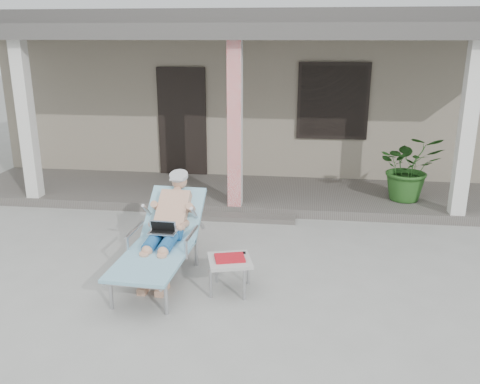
# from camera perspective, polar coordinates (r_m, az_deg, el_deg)

# --- Properties ---
(ground) EXTENTS (60.00, 60.00, 0.00)m
(ground) POSITION_cam_1_polar(r_m,az_deg,el_deg) (6.48, -3.17, -8.67)
(ground) COLOR #9E9E99
(ground) RESTS_ON ground
(house) EXTENTS (10.40, 5.40, 3.30)m
(house) POSITION_cam_1_polar(r_m,az_deg,el_deg) (12.33, 2.26, 11.75)
(house) COLOR gray
(house) RESTS_ON ground
(porch_deck) EXTENTS (10.00, 2.00, 0.15)m
(porch_deck) POSITION_cam_1_polar(r_m,az_deg,el_deg) (9.22, 0.18, -0.18)
(porch_deck) COLOR #605B56
(porch_deck) RESTS_ON ground
(porch_overhang) EXTENTS (10.00, 2.30, 2.85)m
(porch_overhang) POSITION_cam_1_polar(r_m,az_deg,el_deg) (8.75, 0.15, 16.93)
(porch_overhang) COLOR silver
(porch_overhang) RESTS_ON porch_deck
(porch_step) EXTENTS (2.00, 0.30, 0.07)m
(porch_step) POSITION_cam_1_polar(r_m,az_deg,el_deg) (8.15, -0.83, -2.82)
(porch_step) COLOR #605B56
(porch_step) RESTS_ON ground
(lounger) EXTENTS (0.80, 1.92, 1.23)m
(lounger) POSITION_cam_1_polar(r_m,az_deg,el_deg) (6.14, -8.58, -2.68)
(lounger) COLOR #B7B7BC
(lounger) RESTS_ON ground
(side_table) EXTENTS (0.59, 0.59, 0.43)m
(side_table) POSITION_cam_1_polar(r_m,az_deg,el_deg) (5.82, -1.15, -7.87)
(side_table) COLOR #B5B4B0
(side_table) RESTS_ON ground
(potted_palm) EXTENTS (1.03, 0.90, 1.13)m
(potted_palm) POSITION_cam_1_polar(r_m,az_deg,el_deg) (8.95, 18.48, 2.65)
(potted_palm) COLOR #26591E
(potted_palm) RESTS_ON porch_deck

